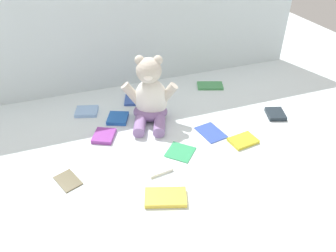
{
  "coord_description": "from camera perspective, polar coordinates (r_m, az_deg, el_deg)",
  "views": [
    {
      "loc": [
        -0.34,
        -1.05,
        0.82
      ],
      "look_at": [
        -0.0,
        -0.1,
        0.1
      ],
      "focal_mm": 34.57,
      "sensor_mm": 36.0,
      "label": 1
    }
  ],
  "objects": [
    {
      "name": "ground_plane",
      "position": [
        1.37,
        -1.35,
        -1.1
      ],
      "size": [
        3.2,
        3.2,
        0.0
      ],
      "primitive_type": "plane",
      "color": "silver"
    },
    {
      "name": "backdrop_drape",
      "position": [
        1.64,
        -7.08,
        17.37
      ],
      "size": [
        1.85,
        0.03,
        0.63
      ],
      "primitive_type": "cube",
      "color": "silver",
      "rests_on": "ground_plane"
    },
    {
      "name": "teddy_bear",
      "position": [
        1.4,
        -3.24,
        5.06
      ],
      "size": [
        0.24,
        0.25,
        0.3
      ],
      "rotation": [
        0.0,
        0.0,
        -0.36
      ],
      "color": "white",
      "rests_on": "ground_plane"
    },
    {
      "name": "book_case_0",
      "position": [
        1.46,
        -8.84,
        1.36
      ],
      "size": [
        0.12,
        0.12,
        0.02
      ],
      "primitive_type": "cube",
      "rotation": [
        0.0,
        0.0,
        2.74
      ],
      "color": "#1F58B3",
      "rests_on": "ground_plane"
    },
    {
      "name": "book_case_1",
      "position": [
        1.27,
        2.17,
        -4.55
      ],
      "size": [
        0.14,
        0.14,
        0.01
      ],
      "primitive_type": "cube",
      "rotation": [
        0.0,
        0.0,
        5.53
      ],
      "color": "#2F985C",
      "rests_on": "ground_plane"
    },
    {
      "name": "book_case_2",
      "position": [
        1.54,
        -14.13,
        2.51
      ],
      "size": [
        0.12,
        0.11,
        0.02
      ],
      "primitive_type": "cube",
      "rotation": [
        0.0,
        0.0,
        4.43
      ],
      "color": "#87AFE2",
      "rests_on": "ground_plane"
    },
    {
      "name": "book_case_3",
      "position": [
        1.38,
        7.59,
        -1.07
      ],
      "size": [
        0.11,
        0.14,
        0.01
      ],
      "primitive_type": "cube",
      "rotation": [
        0.0,
        0.0,
        3.32
      ],
      "color": "#314CAC",
      "rests_on": "ground_plane"
    },
    {
      "name": "book_case_4",
      "position": [
        1.09,
        -0.42,
        -12.47
      ],
      "size": [
        0.16,
        0.12,
        0.02
      ],
      "primitive_type": "cube",
      "rotation": [
        0.0,
        0.0,
        4.39
      ],
      "color": "yellow",
      "rests_on": "ground_plane"
    },
    {
      "name": "book_case_5",
      "position": [
        1.2,
        -17.25,
        -9.11
      ],
      "size": [
        0.1,
        0.12,
        0.01
      ],
      "primitive_type": "cube",
      "rotation": [
        0.0,
        0.0,
        3.53
      ],
      "color": "brown",
      "rests_on": "ground_plane"
    },
    {
      "name": "book_case_6",
      "position": [
        1.36,
        -11.22,
        -1.71
      ],
      "size": [
        0.12,
        0.12,
        0.02
      ],
      "primitive_type": "cube",
      "rotation": [
        0.0,
        0.0,
        2.69
      ],
      "color": "purple",
      "rests_on": "ground_plane"
    },
    {
      "name": "book_case_7",
      "position": [
        1.21,
        -2.35,
        -6.57
      ],
      "size": [
        0.11,
        0.14,
        0.01
      ],
      "primitive_type": "cube",
      "rotation": [
        0.0,
        0.0,
        0.13
      ],
      "color": "white",
      "rests_on": "ground_plane"
    },
    {
      "name": "book_case_8",
      "position": [
        1.6,
        -6.31,
        4.84
      ],
      "size": [
        0.1,
        0.14,
        0.01
      ],
      "primitive_type": "cube",
      "rotation": [
        0.0,
        0.0,
        2.82
      ],
      "color": "#3151A9",
      "rests_on": "ground_plane"
    },
    {
      "name": "book_case_9",
      "position": [
        1.35,
        13.11,
        -2.52
      ],
      "size": [
        0.12,
        0.09,
        0.01
      ],
      "primitive_type": "cube",
      "rotation": [
        0.0,
        0.0,
        1.71
      ],
      "color": "yellow",
      "rests_on": "ground_plane"
    },
    {
      "name": "book_case_10",
      "position": [
        1.55,
        18.42,
        2.03
      ],
      "size": [
        0.1,
        0.11,
        0.02
      ],
      "primitive_type": "cube",
      "rotation": [
        0.0,
        0.0,
        2.82
      ],
      "color": "#1F2932",
      "rests_on": "ground_plane"
    },
    {
      "name": "book_case_11",
      "position": [
        1.72,
        7.43,
        7.06
      ],
      "size": [
        0.15,
        0.12,
        0.01
      ],
      "primitive_type": "cube",
      "rotation": [
        0.0,
        0.0,
        4.37
      ],
      "color": "#409051",
      "rests_on": "ground_plane"
    }
  ]
}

